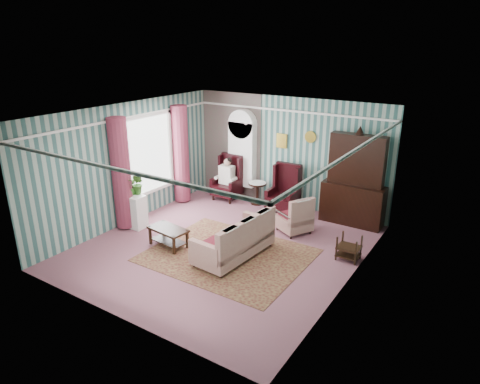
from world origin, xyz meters
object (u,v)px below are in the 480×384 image
Objects in this scene: sofa at (234,233)px; round_side_table at (257,193)px; wingback_right at (283,189)px; nest_table at (349,247)px; seated_woman at (227,179)px; plant_stand at (134,211)px; wingback_left at (227,178)px; bookcase at (242,159)px; dresser_hutch at (355,177)px; floral_armchair at (295,210)px; coffee_table at (169,237)px.

round_side_table is at bearing 26.26° from sofa.
wingback_right is 0.67× the size of sofa.
round_side_table is 1.11× the size of nest_table.
plant_stand is (-0.80, -2.75, -0.19)m from seated_woman.
wingback_left reaches higher than nest_table.
sofa is (2.82, 0.05, 0.12)m from plant_stand.
wingback_right is at bearing 0.00° from seated_woman.
bookcase reaches higher than nest_table.
bookcase is at bearing 165.43° from wingback_right.
sofa is at bearing -68.61° from round_side_table.
dresser_hutch reaches higher than round_side_table.
sofa reaches higher than plant_stand.
plant_stand is (-4.87, -1.20, 0.13)m from nest_table.
plant_stand is 3.80m from floral_armchair.
bookcase reaches higher than floral_armchair.
plant_stand is at bearing 166.09° from coffee_table.
wingback_right is 1.06× the size of seated_woman.
wingback_left is at bearing 73.78° from plant_stand.
sofa is (2.02, -2.70, -0.11)m from wingback_left.
bookcase is at bearing 159.73° from round_side_table.
dresser_hutch is 3.93× the size of round_side_table.
sofa reaches higher than round_side_table.
dresser_hutch is at bearing -9.47° from floral_armchair.
sofa is at bearing -150.68° from nest_table.
wingback_left is at bearing -170.54° from round_side_table.
sofa is 1.74× the size of floral_armchair.
dresser_hutch is 2.00× the size of seated_woman.
wingback_left is 3.37m from sofa.
dresser_hutch is 2.68× the size of coffee_table.
seated_woman is at bearing 41.61° from sofa.
wingback_left is at bearing 0.00° from seated_woman.
floral_armchair is at bearing -128.09° from dresser_hutch.
round_side_table is 3.36m from plant_stand.
plant_stand is 0.43× the size of sofa.
nest_table is at bearing -55.82° from sofa.
dresser_hutch is 4.37× the size of nest_table.
bookcase reaches higher than plant_stand.
bookcase is 1.79× the size of wingback_left.
bookcase is at bearing 95.31° from coffee_table.
bookcase is 0.70m from seated_woman.
sofa is at bearing -60.25° from bookcase.
bookcase is 3.25m from dresser_hutch.
seated_woman is at bearing -170.54° from round_side_table.
wingback_left is 2.31× the size of nest_table.
bookcase is 3.73× the size of round_side_table.
coffee_table is (-2.93, -3.36, -0.97)m from dresser_hutch.
seated_woman is 3.37m from sofa.
dresser_hutch is at bearing 2.64° from round_side_table.
round_side_table is at bearing -20.27° from bookcase.
bookcase reaches higher than round_side_table.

